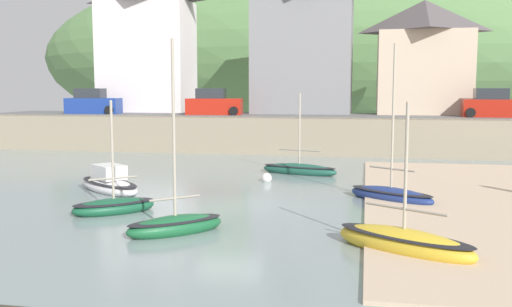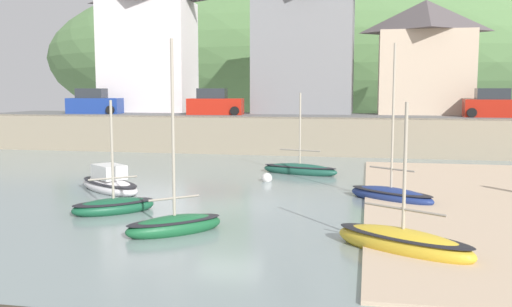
% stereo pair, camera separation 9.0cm
% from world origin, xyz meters
% --- Properties ---
extents(ground, '(48.00, 41.00, 0.61)m').
position_xyz_m(ground, '(1.40, -9.56, 0.16)').
color(ground, gray).
extents(quay_seawall, '(48.00, 9.40, 2.40)m').
position_xyz_m(quay_seawall, '(0.00, 17.50, 1.36)').
color(quay_seawall, gray).
rests_on(quay_seawall, ground).
extents(hillside_backdrop, '(80.00, 44.00, 24.05)m').
position_xyz_m(hillside_backdrop, '(1.18, 55.20, 8.42)').
color(hillside_backdrop, '#59834B').
rests_on(hillside_backdrop, ground).
extents(waterfront_building_left, '(7.67, 4.84, 10.88)m').
position_xyz_m(waterfront_building_left, '(-13.21, 25.20, 7.92)').
color(waterfront_building_left, silver).
rests_on(waterfront_building_left, ground).
extents(waterfront_building_centre, '(7.92, 6.26, 11.38)m').
position_xyz_m(waterfront_building_centre, '(-0.03, 25.20, 8.17)').
color(waterfront_building_centre, gray).
rests_on(waterfront_building_centre, ground).
extents(waterfront_building_right, '(7.09, 5.93, 8.60)m').
position_xyz_m(waterfront_building_right, '(9.17, 25.20, 6.79)').
color(waterfront_building_right, beige).
rests_on(waterfront_building_right, ground).
extents(sailboat_nearest_shore, '(4.16, 3.68, 1.27)m').
position_xyz_m(sailboat_nearest_shore, '(-5.63, 1.86, 0.31)').
color(sailboat_nearest_shore, white).
rests_on(sailboat_nearest_shore, ground).
extents(sailboat_white_hull, '(3.60, 2.98, 6.15)m').
position_xyz_m(sailboat_white_hull, '(5.98, 1.93, 0.26)').
color(sailboat_white_hull, navy).
rests_on(sailboat_white_hull, ground).
extents(fishing_boat_green, '(2.96, 2.81, 4.05)m').
position_xyz_m(fishing_boat_green, '(-3.59, -2.03, 0.23)').
color(fishing_boat_green, '#165234').
rests_on(fishing_boat_green, ground).
extents(motorboat_with_cabin, '(2.94, 2.83, 5.89)m').
position_xyz_m(motorboat_with_cabin, '(-0.55, -4.31, 0.27)').
color(motorboat_with_cabin, '#1A5C32').
rests_on(motorboat_with_cabin, ground).
extents(sailboat_blue_trim, '(4.14, 2.13, 4.26)m').
position_xyz_m(sailboat_blue_trim, '(1.70, 8.21, 0.24)').
color(sailboat_blue_trim, '#1C4F3F').
rests_on(sailboat_blue_trim, ground).
extents(sailboat_far_left, '(3.97, 3.11, 4.14)m').
position_xyz_m(sailboat_far_left, '(6.02, -5.09, 0.27)').
color(sailboat_far_left, gold).
rests_on(sailboat_far_left, ground).
extents(parked_car_near_slipway, '(4.26, 2.13, 1.95)m').
position_xyz_m(parked_car_near_slipway, '(-15.95, 20.70, 3.20)').
color(parked_car_near_slipway, navy).
rests_on(parked_car_near_slipway, ground).
extents(parked_car_by_wall, '(4.24, 2.07, 1.95)m').
position_xyz_m(parked_car_by_wall, '(-6.20, 20.70, 3.20)').
color(parked_car_by_wall, red).
rests_on(parked_car_by_wall, ground).
extents(parked_car_end_of_row, '(4.16, 1.86, 1.95)m').
position_xyz_m(parked_car_end_of_row, '(13.46, 20.70, 3.20)').
color(parked_car_end_of_row, '#B02012').
rests_on(parked_car_end_of_row, ground).
extents(mooring_buoy, '(0.50, 0.50, 0.50)m').
position_xyz_m(mooring_buoy, '(0.48, 5.58, 0.15)').
color(mooring_buoy, silver).
rests_on(mooring_buoy, ground).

